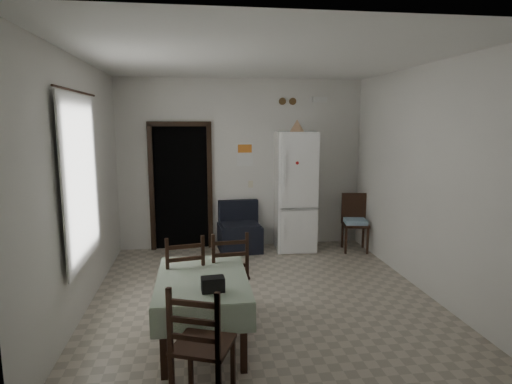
{
  "coord_description": "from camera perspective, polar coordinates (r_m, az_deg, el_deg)",
  "views": [
    {
      "loc": [
        -0.79,
        -5.08,
        2.19
      ],
      "look_at": [
        0.0,
        0.5,
        1.25
      ],
      "focal_mm": 30.0,
      "sensor_mm": 36.0,
      "label": 1
    }
  ],
  "objects": [
    {
      "name": "wall_right",
      "position": [
        5.89,
        21.41,
        1.6
      ],
      "size": [
        0.02,
        4.5,
        2.9
      ],
      "primitive_type": null,
      "color": "silver",
      "rests_on": "ground"
    },
    {
      "name": "wall_left",
      "position": [
        5.3,
        -22.28,
        0.73
      ],
      "size": [
        0.02,
        4.5,
        2.9
      ],
      "primitive_type": null,
      "color": "silver",
      "rests_on": "ground"
    },
    {
      "name": "tan_cone",
      "position": [
        7.16,
        5.49,
        8.81
      ],
      "size": [
        0.24,
        0.24,
        0.2
      ],
      "primitive_type": "cone",
      "rotation": [
        0.0,
        0.0,
        0.02
      ],
      "color": "tan",
      "rests_on": "fridge"
    },
    {
      "name": "vent_right",
      "position": [
        7.51,
        4.91,
        11.95
      ],
      "size": [
        0.12,
        0.03,
        0.12
      ],
      "primitive_type": "cylinder",
      "rotation": [
        1.57,
        0.0,
        0.0
      ],
      "color": "brown",
      "rests_on": "ground"
    },
    {
      "name": "corner_chair",
      "position": [
        7.44,
        13.09,
        -4.05
      ],
      "size": [
        0.48,
        0.48,
        0.96
      ],
      "primitive_type": null,
      "rotation": [
        0.0,
        0.0,
        -0.18
      ],
      "color": "black",
      "rests_on": "ground"
    },
    {
      "name": "calendar",
      "position": [
        7.39,
        -1.5,
        5.04
      ],
      "size": [
        0.28,
        0.02,
        0.4
      ],
      "primitive_type": "cube",
      "color": "white",
      "rests_on": "ground"
    },
    {
      "name": "light_switch",
      "position": [
        7.46,
        -0.72,
        1.06
      ],
      "size": [
        0.08,
        0.02,
        0.12
      ],
      "primitive_type": "cube",
      "color": "beige",
      "rests_on": "ground"
    },
    {
      "name": "dining_chair_far_right",
      "position": [
        4.93,
        -3.77,
        -10.61
      ],
      "size": [
        0.46,
        0.46,
        1.0
      ],
      "primitive_type": null,
      "rotation": [
        0.0,
        0.0,
        3.23
      ],
      "color": "black",
      "rests_on": "ground"
    },
    {
      "name": "dining_table",
      "position": [
        4.42,
        -7.09,
        -15.33
      ],
      "size": [
        0.87,
        1.32,
        0.69
      ],
      "primitive_type": null,
      "rotation": [
        0.0,
        0.0,
        -0.0
      ],
      "color": "#9BAF95",
      "rests_on": "ground"
    },
    {
      "name": "curtain_rod",
      "position": [
        5.05,
        -22.82,
        12.27
      ],
      "size": [
        0.02,
        1.6,
        0.02
      ],
      "primitive_type": "cylinder",
      "rotation": [
        1.57,
        0.0,
        0.0
      ],
      "color": "black",
      "rests_on": "ground"
    },
    {
      "name": "calendar_image",
      "position": [
        7.38,
        -1.5,
        5.81
      ],
      "size": [
        0.24,
        0.01,
        0.14
      ],
      "primitive_type": "cube",
      "color": "orange",
      "rests_on": "ground"
    },
    {
      "name": "ceiling",
      "position": [
        5.19,
        0.81,
        17.33
      ],
      "size": [
        4.2,
        4.5,
        0.02
      ],
      "primitive_type": null,
      "color": "white",
      "rests_on": "ground"
    },
    {
      "name": "emergency_light",
      "position": [
        7.61,
        8.49,
        12.08
      ],
      "size": [
        0.25,
        0.07,
        0.09
      ],
      "primitive_type": "cube",
      "color": "white",
      "rests_on": "ground"
    },
    {
      "name": "fridge",
      "position": [
        7.3,
        5.23,
        0.11
      ],
      "size": [
        0.69,
        0.69,
        2.02
      ],
      "primitive_type": null,
      "rotation": [
        0.0,
        0.0,
        -0.06
      ],
      "color": "white",
      "rests_on": "ground"
    },
    {
      "name": "window_recess",
      "position": [
        5.11,
        -23.44,
        1.49
      ],
      "size": [
        0.1,
        1.2,
        1.6
      ],
      "primitive_type": "cube",
      "color": "silver",
      "rests_on": "ground"
    },
    {
      "name": "wall_back",
      "position": [
        7.41,
        -1.89,
        3.73
      ],
      "size": [
        4.2,
        0.02,
        2.9
      ],
      "primitive_type": null,
      "color": "silver",
      "rests_on": "ground"
    },
    {
      "name": "vent_left",
      "position": [
        7.47,
        3.54,
        11.98
      ],
      "size": [
        0.12,
        0.03,
        0.12
      ],
      "primitive_type": "cylinder",
      "rotation": [
        1.57,
        0.0,
        0.0
      ],
      "color": "brown",
      "rests_on": "ground"
    },
    {
      "name": "ground",
      "position": [
        5.59,
        0.74,
        -13.6
      ],
      "size": [
        4.5,
        4.5,
        0.0
      ],
      "primitive_type": "plane",
      "color": "#A49886",
      "rests_on": "ground"
    },
    {
      "name": "dining_chair_far_left",
      "position": [
        4.81,
        -9.66,
        -11.17
      ],
      "size": [
        0.5,
        0.5,
        1.01
      ],
      "primitive_type": null,
      "rotation": [
        0.0,
        0.0,
        3.32
      ],
      "color": "black",
      "rests_on": "ground"
    },
    {
      "name": "doorway",
      "position": [
        7.62,
        -9.91,
        0.8
      ],
      "size": [
        1.06,
        0.52,
        2.22
      ],
      "color": "black",
      "rests_on": "ground"
    },
    {
      "name": "black_bag",
      "position": [
        3.91,
        -5.77,
        -12.14
      ],
      "size": [
        0.22,
        0.14,
        0.13
      ],
      "primitive_type": "cube",
      "rotation": [
        0.0,
        0.0,
        0.1
      ],
      "color": "black",
      "rests_on": "dining_table"
    },
    {
      "name": "wall_front",
      "position": [
        3.03,
        7.3,
        -4.74
      ],
      "size": [
        4.2,
        0.02,
        2.9
      ],
      "primitive_type": null,
      "color": "silver",
      "rests_on": "ground"
    },
    {
      "name": "navy_seat",
      "position": [
        7.27,
        -2.19,
        -4.66
      ],
      "size": [
        0.75,
        0.73,
        0.83
      ],
      "primitive_type": null,
      "rotation": [
        0.0,
        0.0,
        0.09
      ],
      "color": "black",
      "rests_on": "ground"
    },
    {
      "name": "curtain",
      "position": [
        5.08,
        -22.24,
        1.52
      ],
      "size": [
        0.02,
        1.45,
        1.85
      ],
      "primitive_type": "cube",
      "color": "silver",
      "rests_on": "ground"
    },
    {
      "name": "dining_chair_near_head",
      "position": [
        3.51,
        -7.09,
        -19.31
      ],
      "size": [
        0.56,
        0.56,
        1.0
      ],
      "primitive_type": null,
      "rotation": [
        0.0,
        0.0,
        2.77
      ],
      "color": "black",
      "rests_on": "ground"
    }
  ]
}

